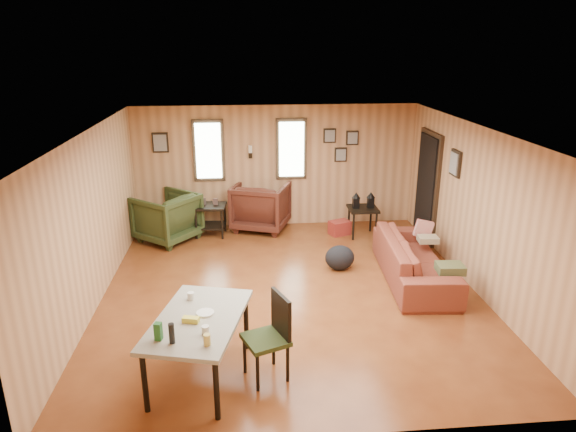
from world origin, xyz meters
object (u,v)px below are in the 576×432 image
object	(u,v)px
side_table	(363,206)
dining_table	(198,324)
sofa	(415,253)
recliner_brown	(261,204)
end_table	(210,214)
recliner_green	(167,215)

from	to	relation	value
side_table	dining_table	distance (m)	5.01
dining_table	sofa	bearing A→B (deg)	49.18
sofa	recliner_brown	xyz separation A→B (m)	(-2.27, 2.52, 0.07)
side_table	end_table	bearing A→B (deg)	174.14
sofa	end_table	size ratio (longest dim) A/B	3.07
recliner_brown	dining_table	xyz separation A→B (m)	(-0.87, -4.73, 0.16)
recliner_brown	end_table	world-z (taller)	recliner_brown
recliner_brown	recliner_green	world-z (taller)	recliner_brown
recliner_brown	side_table	bearing A→B (deg)	-176.83
end_table	dining_table	world-z (taller)	dining_table
recliner_green	end_table	distance (m)	0.81
end_table	side_table	distance (m)	2.90
sofa	side_table	distance (m)	1.99
recliner_brown	recliner_green	size ratio (longest dim) A/B	1.04
recliner_brown	dining_table	bearing A→B (deg)	99.32
sofa	side_table	xyz separation A→B (m)	(-0.37, 1.95, 0.14)
recliner_brown	recliner_green	bearing A→B (deg)	34.60
sofa	dining_table	xyz separation A→B (m)	(-3.14, -2.22, 0.23)
sofa	dining_table	distance (m)	3.85
end_table	dining_table	distance (m)	4.47
recliner_green	recliner_brown	bearing A→B (deg)	143.49
end_table	recliner_brown	bearing A→B (deg)	15.38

